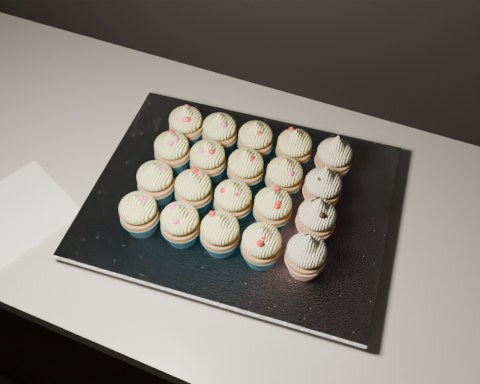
% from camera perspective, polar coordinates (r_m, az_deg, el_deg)
% --- Properties ---
extents(cabinet, '(2.40, 0.60, 0.86)m').
position_cam_1_polar(cabinet, '(1.35, 3.51, -13.95)').
color(cabinet, black).
rests_on(cabinet, ground).
extents(worktop, '(2.44, 0.64, 0.04)m').
position_cam_1_polar(worktop, '(0.95, 4.84, -3.46)').
color(worktop, beige).
rests_on(worktop, cabinet).
extents(napkin, '(0.22, 0.22, 0.00)m').
position_cam_1_polar(napkin, '(1.02, -22.57, -1.97)').
color(napkin, white).
rests_on(napkin, worktop).
extents(baking_tray, '(0.49, 0.39, 0.02)m').
position_cam_1_polar(baking_tray, '(0.94, 0.00, -1.42)').
color(baking_tray, black).
rests_on(baking_tray, worktop).
extents(foil_lining, '(0.54, 0.44, 0.01)m').
position_cam_1_polar(foil_lining, '(0.92, 0.00, -0.82)').
color(foil_lining, silver).
rests_on(foil_lining, baking_tray).
extents(cupcake_0, '(0.06, 0.06, 0.08)m').
position_cam_1_polar(cupcake_0, '(0.87, -10.70, -2.24)').
color(cupcake_0, '#17526C').
rests_on(cupcake_0, foil_lining).
extents(cupcake_1, '(0.06, 0.06, 0.08)m').
position_cam_1_polar(cupcake_1, '(0.85, -6.37, -3.36)').
color(cupcake_1, '#17526C').
rests_on(cupcake_1, foil_lining).
extents(cupcake_2, '(0.06, 0.06, 0.08)m').
position_cam_1_polar(cupcake_2, '(0.83, -2.13, -4.39)').
color(cupcake_2, '#17526C').
rests_on(cupcake_2, foil_lining).
extents(cupcake_3, '(0.06, 0.06, 0.08)m').
position_cam_1_polar(cupcake_3, '(0.82, 2.31, -5.68)').
color(cupcake_3, '#17526C').
rests_on(cupcake_3, foil_lining).
extents(cupcake_4, '(0.06, 0.06, 0.10)m').
position_cam_1_polar(cupcake_4, '(0.82, 7.05, -6.63)').
color(cupcake_4, red).
rests_on(cupcake_4, foil_lining).
extents(cupcake_5, '(0.06, 0.06, 0.08)m').
position_cam_1_polar(cupcake_5, '(0.90, -8.95, 1.12)').
color(cupcake_5, '#17526C').
rests_on(cupcake_5, foil_lining).
extents(cupcake_6, '(0.06, 0.06, 0.08)m').
position_cam_1_polar(cupcake_6, '(0.88, -4.97, 0.19)').
color(cupcake_6, '#17526C').
rests_on(cupcake_6, foil_lining).
extents(cupcake_7, '(0.06, 0.06, 0.08)m').
position_cam_1_polar(cupcake_7, '(0.87, -0.75, -0.92)').
color(cupcake_7, '#17526C').
rests_on(cupcake_7, foil_lining).
extents(cupcake_8, '(0.06, 0.06, 0.08)m').
position_cam_1_polar(cupcake_8, '(0.86, 3.51, -1.75)').
color(cupcake_8, '#17526C').
rests_on(cupcake_8, foil_lining).
extents(cupcake_9, '(0.06, 0.06, 0.10)m').
position_cam_1_polar(cupcake_9, '(0.85, 8.13, -2.84)').
color(cupcake_9, red).
rests_on(cupcake_9, foil_lining).
extents(cupcake_10, '(0.06, 0.06, 0.08)m').
position_cam_1_polar(cupcake_10, '(0.94, -7.23, 4.35)').
color(cupcake_10, '#17526C').
rests_on(cupcake_10, foil_lining).
extents(cupcake_11, '(0.06, 0.06, 0.08)m').
position_cam_1_polar(cupcake_11, '(0.92, -3.44, 3.44)').
color(cupcake_11, '#17526C').
rests_on(cupcake_11, foil_lining).
extents(cupcake_12, '(0.06, 0.06, 0.08)m').
position_cam_1_polar(cupcake_12, '(0.91, 0.61, 2.52)').
color(cupcake_12, '#17526C').
rests_on(cupcake_12, foil_lining).
extents(cupcake_13, '(0.06, 0.06, 0.08)m').
position_cam_1_polar(cupcake_13, '(0.90, 4.73, 1.59)').
color(cupcake_13, '#17526C').
rests_on(cupcake_13, foil_lining).
extents(cupcake_14, '(0.06, 0.06, 0.10)m').
position_cam_1_polar(cupcake_14, '(0.89, 8.79, 0.45)').
color(cupcake_14, red).
rests_on(cupcake_14, foil_lining).
extents(cupcake_15, '(0.06, 0.06, 0.08)m').
position_cam_1_polar(cupcake_15, '(0.98, -5.76, 7.09)').
color(cupcake_15, '#17526C').
rests_on(cupcake_15, foil_lining).
extents(cupcake_16, '(0.06, 0.06, 0.08)m').
position_cam_1_polar(cupcake_16, '(0.96, -2.20, 6.37)').
color(cupcake_16, '#17526C').
rests_on(cupcake_16, foil_lining).
extents(cupcake_17, '(0.06, 0.06, 0.08)m').
position_cam_1_polar(cupcake_17, '(0.95, 1.65, 5.49)').
color(cupcake_17, '#17526C').
rests_on(cupcake_17, foil_lining).
extents(cupcake_18, '(0.06, 0.06, 0.08)m').
position_cam_1_polar(cupcake_18, '(0.94, 5.78, 4.64)').
color(cupcake_18, '#17526C').
rests_on(cupcake_18, foil_lining).
extents(cupcake_19, '(0.06, 0.06, 0.10)m').
position_cam_1_polar(cupcake_19, '(0.93, 9.98, 3.67)').
color(cupcake_19, red).
rests_on(cupcake_19, foil_lining).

